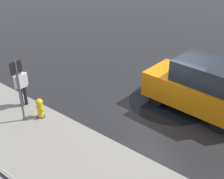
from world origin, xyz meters
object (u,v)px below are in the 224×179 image
at_px(moving_hatchback, 200,87).
at_px(pedestrian, 21,84).
at_px(fire_hydrant, 40,109).
at_px(sign_post, 18,83).

height_order(moving_hatchback, pedestrian, moving_hatchback).
bearing_deg(fire_hydrant, pedestrian, -6.42).
height_order(fire_hydrant, pedestrian, pedestrian).
bearing_deg(fire_hydrant, sign_post, 59.48).
relative_size(moving_hatchback, sign_post, 1.66).
xyz_separation_m(moving_hatchback, pedestrian, (5.41, 3.93, -0.07)).
distance_m(fire_hydrant, pedestrian, 1.28).
bearing_deg(moving_hatchback, fire_hydrant, 43.51).
relative_size(moving_hatchback, fire_hydrant, 4.96).
height_order(pedestrian, sign_post, sign_post).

